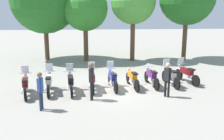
{
  "coord_description": "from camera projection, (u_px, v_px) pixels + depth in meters",
  "views": [
    {
      "loc": [
        -1.02,
        -13.13,
        4.11
      ],
      "look_at": [
        0.0,
        0.5,
        0.9
      ],
      "focal_mm": 42.17,
      "sensor_mm": 36.0,
      "label": 1
    }
  ],
  "objects": [
    {
      "name": "person_2",
      "position": [
        168.0,
        77.0,
        12.31
      ],
      "size": [
        0.34,
        0.34,
        1.66
      ],
      "rotation": [
        0.0,
        0.0,
        0.78
      ],
      "color": "black",
      "rests_on": "ground_plane"
    },
    {
      "name": "motorcycle_0",
      "position": [
        25.0,
        85.0,
        12.63
      ],
      "size": [
        0.7,
        2.16,
        1.37
      ],
      "rotation": [
        0.0,
        0.0,
        1.78
      ],
      "color": "black",
      "rests_on": "ground_plane"
    },
    {
      "name": "motorcycle_8",
      "position": [
        187.0,
        74.0,
        14.81
      ],
      "size": [
        0.81,
        2.13,
        1.37
      ],
      "rotation": [
        0.0,
        0.0,
        1.85
      ],
      "color": "black",
      "rests_on": "ground_plane"
    },
    {
      "name": "person_0",
      "position": [
        91.0,
        78.0,
        11.89
      ],
      "size": [
        0.27,
        0.41,
        1.75
      ],
      "rotation": [
        0.0,
        0.0,
        6.11
      ],
      "color": "black",
      "rests_on": "ground_plane"
    },
    {
      "name": "ground_plane",
      "position": [
        113.0,
        89.0,
        13.76
      ],
      "size": [
        80.0,
        80.0,
        0.0
      ],
      "primitive_type": "plane",
      "color": "gray"
    },
    {
      "name": "tree_1",
      "position": [
        85.0,
        9.0,
        20.08
      ],
      "size": [
        3.48,
        3.48,
        5.86
      ],
      "color": "brown",
      "rests_on": "ground_plane"
    },
    {
      "name": "motorcycle_1",
      "position": [
        49.0,
        83.0,
        13.03
      ],
      "size": [
        0.62,
        2.19,
        1.37
      ],
      "rotation": [
        0.0,
        0.0,
        1.66
      ],
      "color": "black",
      "rests_on": "ground_plane"
    },
    {
      "name": "tree_0",
      "position": [
        44.0,
        0.0,
        20.56
      ],
      "size": [
        5.31,
        5.31,
        7.43
      ],
      "color": "brown",
      "rests_on": "ground_plane"
    },
    {
      "name": "motorcycle_2",
      "position": [
        71.0,
        83.0,
        13.06
      ],
      "size": [
        0.62,
        2.19,
        1.37
      ],
      "rotation": [
        0.0,
        0.0,
        1.69
      ],
      "color": "black",
      "rests_on": "ground_plane"
    },
    {
      "name": "motorcycle_4",
      "position": [
        112.0,
        79.0,
        13.71
      ],
      "size": [
        0.62,
        2.19,
        1.37
      ],
      "rotation": [
        0.0,
        0.0,
        1.7
      ],
      "color": "black",
      "rests_on": "ground_plane"
    },
    {
      "name": "motorcycle_6",
      "position": [
        151.0,
        77.0,
        14.18
      ],
      "size": [
        0.62,
        2.19,
        0.99
      ],
      "rotation": [
        0.0,
        0.0,
        1.69
      ],
      "color": "black",
      "rests_on": "ground_plane"
    },
    {
      "name": "motorcycle_7",
      "position": [
        170.0,
        76.0,
        14.32
      ],
      "size": [
        0.62,
        2.18,
        1.37
      ],
      "rotation": [
        0.0,
        0.0,
        1.71
      ],
      "color": "black",
      "rests_on": "ground_plane"
    },
    {
      "name": "person_1",
      "position": [
        40.0,
        88.0,
        10.7
      ],
      "size": [
        0.24,
        0.41,
        1.62
      ],
      "rotation": [
        0.0,
        0.0,
        6.16
      ],
      "color": "#232D4C",
      "rests_on": "ground_plane"
    },
    {
      "name": "motorcycle_5",
      "position": [
        132.0,
        78.0,
        13.93
      ],
      "size": [
        0.62,
        2.18,
        0.99
      ],
      "rotation": [
        0.0,
        0.0,
        1.71
      ],
      "color": "black",
      "rests_on": "ground_plane"
    },
    {
      "name": "motorcycle_3",
      "position": [
        92.0,
        80.0,
        13.5
      ],
      "size": [
        0.62,
        2.19,
        1.37
      ],
      "rotation": [
        0.0,
        0.0,
        1.62
      ],
      "color": "black",
      "rests_on": "ground_plane"
    },
    {
      "name": "tree_2",
      "position": [
        133.0,
        2.0,
        20.3
      ],
      "size": [
        3.51,
        3.51,
        6.39
      ],
      "color": "brown",
      "rests_on": "ground_plane"
    }
  ]
}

